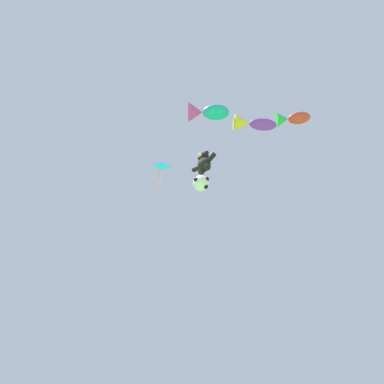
{
  "coord_description": "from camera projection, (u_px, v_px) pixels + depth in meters",
  "views": [
    {
      "loc": [
        5.31,
        0.42,
        1.07
      ],
      "look_at": [
        -0.33,
        6.4,
        10.9
      ],
      "focal_mm": 24.0,
      "sensor_mm": 36.0,
      "label": 1
    }
  ],
  "objects": [
    {
      "name": "teddy_bear_kite",
      "position": [
        204.0,
        162.0,
        13.48
      ],
      "size": [
        1.62,
        0.71,
        1.64
      ],
      "color": "black"
    },
    {
      "name": "soccer_ball_kite",
      "position": [
        201.0,
        183.0,
        12.56
      ],
      "size": [
        0.89,
        0.88,
        0.81
      ],
      "color": "white"
    },
    {
      "name": "fish_kite_teal",
      "position": [
        206.0,
        112.0,
        14.33
      ],
      "size": [
        2.33,
        2.29,
        1.09
      ],
      "color": "#19ADB2"
    },
    {
      "name": "fish_kite_violet",
      "position": [
        252.0,
        124.0,
        13.97
      ],
      "size": [
        2.12,
        2.25,
        0.84
      ],
      "color": "purple"
    },
    {
      "name": "fish_kite_crimson",
      "position": [
        291.0,
        119.0,
        14.6
      ],
      "size": [
        1.99,
        1.78,
        0.88
      ],
      "color": "red"
    },
    {
      "name": "diamond_kite",
      "position": [
        161.0,
        168.0,
        18.04
      ],
      "size": [
        0.86,
        1.07,
        3.24
      ],
      "color": "#19ADB2"
    }
  ]
}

